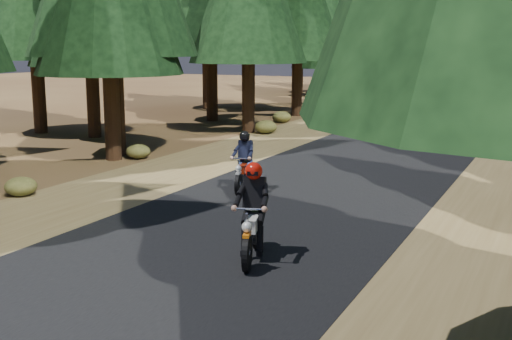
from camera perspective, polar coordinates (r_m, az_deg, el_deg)
The scene contains 7 objects.
ground at distance 11.81m, azimuth -3.19°, elevation -6.50°, with size 120.00×120.00×0.00m, color #412A17.
road at distance 16.21m, azimuth 5.40°, elevation -1.67°, with size 6.00×100.00×0.01m, color black.
shoulder_l at distance 18.29m, azimuth -8.22°, elevation -0.29°, with size 3.20×100.00×0.01m, color brown.
shoulder_r at distance 15.28m, azimuth 21.80°, elevation -3.22°, with size 3.20×100.00×0.01m, color brown.
understory_shrubs at distance 18.39m, azimuth 15.13°, elevation 0.35°, with size 15.04×30.64×0.68m.
rider_lead at distance 10.74m, azimuth -0.32°, elevation -5.21°, with size 1.09×1.91×1.63m.
rider_follow at distance 15.80m, azimuth -1.12°, elevation -0.13°, with size 0.89×1.72×1.47m.
Camera 1 is at (5.49, -9.84, 3.55)m, focal length 45.00 mm.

